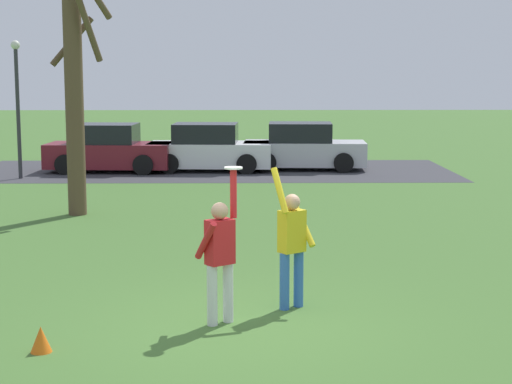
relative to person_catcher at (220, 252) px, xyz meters
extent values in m
plane|color=#426B2D|center=(0.27, -0.09, -0.98)|extent=(120.00, 120.00, 0.00)
cylinder|color=silver|center=(-0.10, -0.08, -0.57)|extent=(0.14, 0.14, 0.82)
cylinder|color=silver|center=(0.10, 0.08, -0.57)|extent=(0.14, 0.14, 0.82)
cube|color=red|center=(0.00, 0.00, 0.14)|extent=(0.42, 0.39, 0.60)
sphere|color=tan|center=(0.00, 0.00, 0.55)|extent=(0.23, 0.23, 0.23)
cylinder|color=red|center=(-0.18, -0.13, 0.19)|extent=(0.33, 0.43, 0.59)
cylinder|color=red|center=(0.18, 0.13, 0.77)|extent=(0.09, 0.09, 0.66)
cylinder|color=#3366B7|center=(1.10, 0.82, -0.57)|extent=(0.14, 0.14, 0.82)
cylinder|color=#3366B7|center=(0.89, 0.66, -0.57)|extent=(0.14, 0.14, 0.82)
cube|color=gold|center=(1.00, 0.74, 0.14)|extent=(0.42, 0.39, 0.60)
sphere|color=tan|center=(1.00, 0.74, 0.55)|extent=(0.23, 0.23, 0.23)
cylinder|color=gold|center=(1.18, 0.87, 0.19)|extent=(0.33, 0.43, 0.59)
cylinder|color=gold|center=(0.82, 0.61, 0.74)|extent=(0.25, 0.31, 0.65)
cylinder|color=white|center=(0.18, 0.13, 1.11)|extent=(0.24, 0.24, 0.02)
cube|color=maroon|center=(-4.14, 17.13, -0.43)|extent=(4.19, 2.02, 0.80)
cube|color=black|center=(-4.29, 17.14, 0.29)|extent=(2.19, 1.75, 0.64)
cylinder|color=black|center=(-2.82, 17.97, -0.65)|extent=(0.67, 0.26, 0.66)
cylinder|color=black|center=(-2.92, 16.15, -0.65)|extent=(0.67, 0.26, 0.66)
cylinder|color=black|center=(-5.36, 18.11, -0.65)|extent=(0.67, 0.26, 0.66)
cylinder|color=black|center=(-5.46, 16.29, -0.65)|extent=(0.67, 0.26, 0.66)
cube|color=white|center=(-0.80, 17.30, -0.43)|extent=(4.19, 2.02, 0.80)
cube|color=black|center=(-0.95, 17.31, 0.29)|extent=(2.19, 1.75, 0.64)
cylinder|color=black|center=(0.52, 18.14, -0.65)|extent=(0.67, 0.26, 0.66)
cylinder|color=black|center=(0.42, 16.32, -0.65)|extent=(0.67, 0.26, 0.66)
cylinder|color=black|center=(-2.02, 18.28, -0.65)|extent=(0.67, 0.26, 0.66)
cylinder|color=black|center=(-2.12, 16.46, -0.65)|extent=(0.67, 0.26, 0.66)
cube|color=#BCBCC1|center=(2.40, 17.64, -0.43)|extent=(4.19, 2.02, 0.80)
cube|color=black|center=(2.25, 17.65, 0.29)|extent=(2.19, 1.75, 0.64)
cylinder|color=black|center=(3.71, 18.48, -0.65)|extent=(0.67, 0.26, 0.66)
cylinder|color=black|center=(3.62, 16.66, -0.65)|extent=(0.67, 0.26, 0.66)
cylinder|color=black|center=(1.18, 18.62, -0.65)|extent=(0.67, 0.26, 0.66)
cylinder|color=black|center=(1.08, 16.80, -0.65)|extent=(0.67, 0.26, 0.66)
cube|color=#38383D|center=(-0.71, 17.34, -0.98)|extent=(15.97, 6.40, 0.01)
cylinder|color=brown|center=(-3.59, 8.69, 2.27)|extent=(0.42, 0.42, 6.50)
cylinder|color=brown|center=(-3.20, 8.50, 3.39)|extent=(0.57, 0.96, 1.65)
cylinder|color=brown|center=(-3.70, 9.14, 3.05)|extent=(1.05, 0.38, 1.19)
cylinder|color=#2D2D33|center=(-6.66, 15.34, 1.02)|extent=(0.12, 0.12, 4.00)
sphere|color=silver|center=(-6.66, 15.34, 3.14)|extent=(0.28, 0.28, 0.28)
cone|color=orange|center=(-2.14, -1.12, -0.82)|extent=(0.26, 0.26, 0.32)
camera|label=1|loc=(0.32, -11.01, 2.41)|focal=59.43mm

